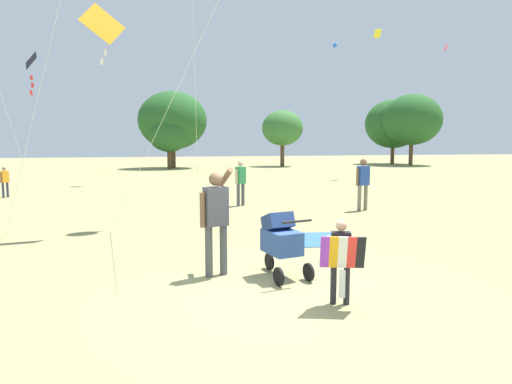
# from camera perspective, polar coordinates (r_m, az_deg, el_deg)

# --- Properties ---
(ground_plane) EXTENTS (120.00, 120.00, 0.00)m
(ground_plane) POSITION_cam_1_polar(r_m,az_deg,el_deg) (6.26, 3.10, -13.25)
(ground_plane) COLOR #938E5B
(treeline_distant) EXTENTS (48.06, 7.50, 6.49)m
(treeline_distant) POSITION_cam_1_polar(r_m,az_deg,el_deg) (38.08, -2.99, 9.14)
(treeline_distant) COLOR brown
(treeline_distant) RESTS_ON ground
(child_with_butterfly_kite) EXTENTS (0.58, 0.44, 1.12)m
(child_with_butterfly_kite) POSITION_cam_1_polar(r_m,az_deg,el_deg) (5.82, 10.96, -8.02)
(child_with_butterfly_kite) COLOR #232328
(child_with_butterfly_kite) RESTS_ON ground
(person_adult_flyer) EXTENTS (0.54, 0.59, 1.72)m
(person_adult_flyer) POSITION_cam_1_polar(r_m,az_deg,el_deg) (6.92, -5.25, -2.85)
(person_adult_flyer) COLOR #4C4C51
(person_adult_flyer) RESTS_ON ground
(stroller) EXTENTS (0.67, 1.12, 1.03)m
(stroller) POSITION_cam_1_polar(r_m,az_deg,el_deg) (6.94, 3.27, -6.06)
(stroller) COLOR black
(stroller) RESTS_ON ground
(kite_adult_black) EXTENTS (2.70, 4.07, 5.25)m
(kite_adult_black) POSITION_cam_1_polar(r_m,az_deg,el_deg) (10.99, -18.99, 19.22)
(kite_adult_black) COLOR #F4A319
(kite_adult_black) RESTS_ON ground
(kite_blue_high) EXTENTS (0.62, 2.88, 4.82)m
(kite_blue_high) POSITION_cam_1_polar(r_m,az_deg,el_deg) (14.93, -27.26, 14.05)
(kite_blue_high) COLOR black
(kite_blue_high) RESTS_ON ground
(person_red_shirt) EXTENTS (0.51, 0.29, 1.61)m
(person_red_shirt) POSITION_cam_1_polar(r_m,az_deg,el_deg) (13.94, 13.71, 1.50)
(person_red_shirt) COLOR #7F705B
(person_red_shirt) RESTS_ON ground
(person_couple_left) EXTENTS (0.28, 0.32, 1.19)m
(person_couple_left) POSITION_cam_1_polar(r_m,az_deg,el_deg) (19.33, -29.82, 1.43)
(person_couple_left) COLOR #33384C
(person_couple_left) RESTS_ON ground
(person_kid_running) EXTENTS (0.41, 0.36, 1.52)m
(person_kid_running) POSITION_cam_1_polar(r_m,az_deg,el_deg) (14.56, -2.02, 1.67)
(person_kid_running) COLOR #4C4C51
(person_kid_running) RESTS_ON ground
(picnic_blanket) EXTENTS (1.45, 1.55, 0.02)m
(picnic_blanket) POSITION_cam_1_polar(r_m,az_deg,el_deg) (9.69, 7.36, -6.12)
(picnic_blanket) COLOR #3366B2
(picnic_blanket) RESTS_ON ground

